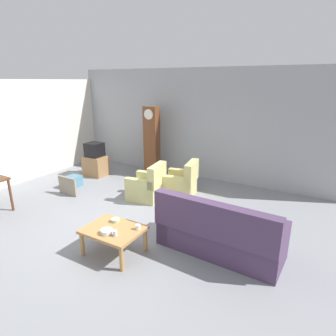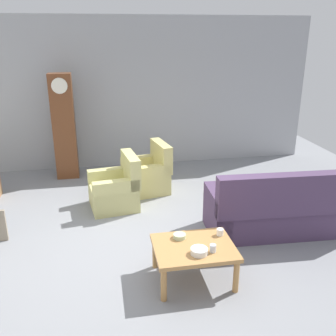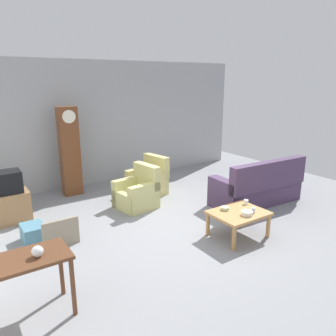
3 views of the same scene
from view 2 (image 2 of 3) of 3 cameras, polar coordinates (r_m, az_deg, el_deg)
name	(u,v)px [view 2 (image 2 of 3)]	position (r m, az deg, el deg)	size (l,w,h in m)	color
ground_plane	(143,245)	(5.46, -3.75, -11.64)	(10.40, 10.40, 0.00)	gray
garage_door_wall	(122,94)	(8.34, -7.04, 11.13)	(8.40, 0.16, 3.20)	#9EA0A5
couch_floral	(279,210)	(5.87, 16.55, -6.19)	(2.14, 0.98, 1.04)	#4C3856
armchair_olive_near	(116,190)	(6.50, -7.89, -3.36)	(0.89, 0.86, 0.92)	#CCC67A
armchair_olive_far	(148,175)	(7.10, -3.07, -1.13)	(0.92, 0.89, 0.92)	#CCC176
coffee_table_wood	(194,251)	(4.60, 3.97, -12.42)	(0.96, 0.76, 0.46)	#B27F47
grandfather_clock	(64,127)	(7.84, -15.51, 6.01)	(0.44, 0.30, 2.12)	brown
cup_white_porcelain	(220,232)	(4.79, 7.91, -9.61)	(0.09, 0.09, 0.09)	white
cup_blue_rimmed	(213,248)	(4.45, 6.84, -12.02)	(0.07, 0.07, 0.09)	silver
bowl_white_stacked	(199,251)	(4.40, 4.76, -12.48)	(0.20, 0.20, 0.07)	white
bowl_shallow_green	(179,236)	(4.70, 1.76, -10.30)	(0.16, 0.16, 0.05)	#B2C69E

